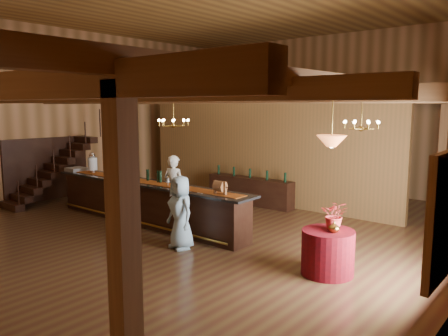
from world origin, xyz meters
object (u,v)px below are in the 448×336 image
Objects in this scene: pendant_lamp at (332,141)px; bartender at (174,188)px; guest at (180,212)px; chandelier_right at (361,124)px; staff_second at (117,177)px; floor_plant at (326,188)px; beverage_dispenser at (93,163)px; tasting_bar at (146,202)px; backbar_shelf at (250,191)px; chandelier_left at (174,122)px; round_table at (328,252)px; raffle_drum at (220,187)px.

bartender is (-4.85, 0.87, -1.54)m from pendant_lamp.
chandelier_right is at bearing 63.34° from guest.
pendant_lamp is 0.58× the size of guest.
bartender is at bearing -160.06° from chandelier_right.
floor_plant is at bearing -160.40° from staff_second.
bartender is (-4.36, -1.58, -1.73)m from chandelier_right.
tasting_bar is at bearing -0.41° from beverage_dispenser.
bartender is at bearing 14.75° from beverage_dispenser.
staff_second reaches higher than tasting_bar.
floor_plant is at bearing 19.42° from backbar_shelf.
tasting_bar is at bearing -96.45° from chandelier_left.
round_table is at bearing -2.58° from tasting_bar.
tasting_bar is 3.78× the size of bartender.
backbar_shelf is at bearing 162.75° from chandelier_right.
backbar_shelf is (-1.81, 3.54, -0.85)m from raffle_drum.
raffle_drum is at bearing -21.15° from chandelier_left.
bartender is at bearing -98.42° from backbar_shelf.
staff_second reaches higher than raffle_drum.
chandelier_right reaches higher than bartender.
round_table is 3.15m from guest.
pendant_lamp reaches higher than staff_second.
chandelier_right reaches higher than beverage_dispenser.
staff_second is at bearing -166.17° from chandelier_right.
beverage_dispenser is 0.64× the size of round_table.
chandelier_left is 2.74m from staff_second.
tasting_bar is 8.18× the size of chandelier_right.
chandelier_right is at bearing 16.81° from chandelier_left.
chandelier_right is 4.95m from bartender.
guest reaches higher than backbar_shelf.
beverage_dispenser reaches higher than raffle_drum.
staff_second reaches higher than bartender.
pendant_lamp is (0.00, 0.00, 2.00)m from round_table.
staff_second is 1.16× the size of guest.
chandelier_left reaches higher than tasting_bar.
chandelier_left reaches higher than beverage_dispenser.
chandelier_left is at bearing 82.66° from tasting_bar.
pendant_lamp is (2.65, -0.14, 1.14)m from raffle_drum.
staff_second is at bearing 173.28° from guest.
staff_second is (-2.75, -2.88, 0.50)m from backbar_shelf.
round_table is 4.95m from bartender.
staff_second is at bearing -143.29° from floor_plant.
chandelier_right is at bearing 101.36° from pendant_lamp.
pendant_lamp is at bearing -2.58° from tasting_bar.
raffle_drum is 0.42× the size of chandelier_left.
guest is (-2.56, -3.12, -1.82)m from chandelier_right.
beverage_dispenser is 7.57m from pendant_lamp.
round_table is 2.00m from pendant_lamp.
pendant_lamp is (4.46, -3.68, 1.99)m from backbar_shelf.
round_table is at bearing -1.29° from beverage_dispenser.
chandelier_right is 7.12m from staff_second.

